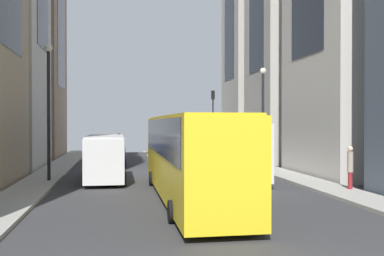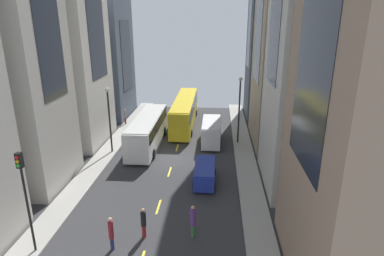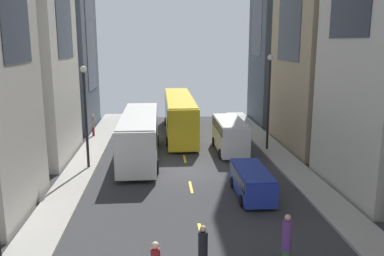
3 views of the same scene
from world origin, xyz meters
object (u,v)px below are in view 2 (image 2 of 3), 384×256
(car_blue_0, at_px, (205,172))
(city_bus_white, at_px, (148,128))
(pedestrian_crossing_mid, at_px, (143,222))
(pedestrian_walking_far, at_px, (125,116))
(traffic_light_near_corner, at_px, (24,186))
(delivery_van_white, at_px, (211,130))
(pedestrian_waiting_curb, at_px, (193,221))
(pedestrian_crossing_near, at_px, (111,233))
(streetcar_yellow, at_px, (185,109))

(car_blue_0, bearing_deg, city_bus_white, 129.42)
(pedestrian_crossing_mid, bearing_deg, pedestrian_walking_far, 104.46)
(traffic_light_near_corner, bearing_deg, car_blue_0, 44.98)
(delivery_van_white, relative_size, pedestrian_crossing_mid, 2.81)
(pedestrian_crossing_mid, bearing_deg, pedestrian_waiting_curb, 0.90)
(traffic_light_near_corner, bearing_deg, city_bus_white, 79.61)
(pedestrian_crossing_mid, height_order, pedestrian_walking_far, pedestrian_walking_far)
(pedestrian_waiting_curb, distance_m, traffic_light_near_corner, 10.35)
(pedestrian_crossing_near, distance_m, pedestrian_waiting_curb, 5.15)
(pedestrian_crossing_near, bearing_deg, pedestrian_waiting_curb, -88.10)
(delivery_van_white, distance_m, pedestrian_crossing_mid, 17.95)
(pedestrian_crossing_near, height_order, pedestrian_waiting_curb, pedestrian_waiting_curb)
(city_bus_white, xyz_separation_m, pedestrian_crossing_mid, (3.02, -16.13, -0.87))
(pedestrian_crossing_near, xyz_separation_m, pedestrian_waiting_curb, (4.89, 1.60, 0.01))
(streetcar_yellow, xyz_separation_m, pedestrian_crossing_near, (-2.05, -25.35, -0.89))
(car_blue_0, xyz_separation_m, pedestrian_walking_far, (-11.23, 15.29, 0.35))
(car_blue_0, bearing_deg, pedestrian_waiting_curb, -93.39)
(city_bus_white, height_order, traffic_light_near_corner, traffic_light_near_corner)
(city_bus_white, bearing_deg, traffic_light_near_corner, -100.39)
(delivery_van_white, distance_m, pedestrian_waiting_curb, 17.26)
(car_blue_0, distance_m, pedestrian_walking_far, 18.97)
(streetcar_yellow, relative_size, delivery_van_white, 2.39)
(pedestrian_crossing_near, distance_m, pedestrian_walking_far, 25.35)
(delivery_van_white, xyz_separation_m, pedestrian_crossing_mid, (-4.01, -17.49, -0.37))
(delivery_van_white, bearing_deg, pedestrian_crossing_mid, -102.93)
(delivery_van_white, xyz_separation_m, car_blue_0, (-0.36, -9.47, -0.59))
(streetcar_yellow, xyz_separation_m, pedestrian_walking_far, (-7.92, -0.69, -0.85))
(car_blue_0, height_order, pedestrian_walking_far, pedestrian_walking_far)
(city_bus_white, relative_size, streetcar_yellow, 0.81)
(pedestrian_waiting_curb, bearing_deg, pedestrian_walking_far, -73.51)
(pedestrian_walking_far, bearing_deg, pedestrian_waiting_curb, 86.75)
(car_blue_0, height_order, pedestrian_waiting_curb, pedestrian_waiting_curb)
(city_bus_white, distance_m, pedestrian_waiting_curb, 17.07)
(city_bus_white, height_order, pedestrian_waiting_curb, city_bus_white)
(pedestrian_crossing_mid, relative_size, pedestrian_waiting_curb, 0.91)
(car_blue_0, xyz_separation_m, traffic_light_near_corner, (-9.99, -9.98, 3.67))
(streetcar_yellow, relative_size, pedestrian_waiting_curb, 6.14)
(delivery_van_white, xyz_separation_m, pedestrian_crossing_near, (-5.72, -18.84, -0.28))
(pedestrian_crossing_near, bearing_deg, traffic_light_near_corner, 81.31)
(delivery_van_white, bearing_deg, pedestrian_waiting_curb, -92.74)
(delivery_van_white, bearing_deg, pedestrian_crossing_near, -106.88)
(streetcar_yellow, relative_size, pedestrian_crossing_mid, 6.72)
(pedestrian_walking_far, bearing_deg, delivery_van_white, 125.07)
(car_blue_0, distance_m, pedestrian_crossing_mid, 8.81)
(pedestrian_crossing_mid, xyz_separation_m, traffic_light_near_corner, (-6.34, -1.97, 3.46))
(delivery_van_white, bearing_deg, pedestrian_walking_far, 153.36)
(pedestrian_waiting_curb, bearing_deg, pedestrian_crossing_mid, -4.09)
(streetcar_yellow, height_order, pedestrian_crossing_mid, streetcar_yellow)
(city_bus_white, bearing_deg, pedestrian_waiting_curb, -68.64)
(streetcar_yellow, distance_m, delivery_van_white, 7.49)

